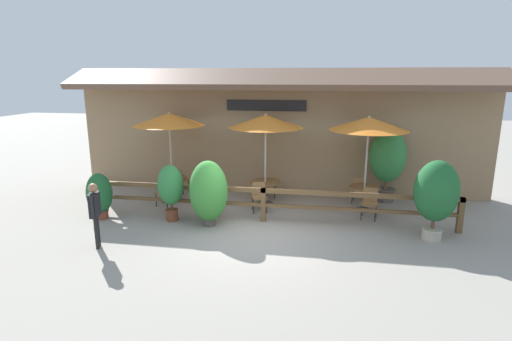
# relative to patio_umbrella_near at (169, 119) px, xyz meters

# --- Properties ---
(ground_plane) EXTENTS (60.00, 60.00, 0.00)m
(ground_plane) POSITION_rel_patio_umbrella_near_xyz_m (3.27, -2.63, -2.62)
(ground_plane) COLOR gray
(building_facade) EXTENTS (14.28, 1.49, 4.23)m
(building_facade) POSITION_rel_patio_umbrella_near_xyz_m (3.27, 1.47, -0.46)
(building_facade) COLOR #997A56
(building_facade) RESTS_ON ground
(patio_railing) EXTENTS (10.40, 0.14, 0.95)m
(patio_railing) POSITION_rel_patio_umbrella_near_xyz_m (3.27, -1.58, -1.93)
(patio_railing) COLOR brown
(patio_railing) RESTS_ON ground
(patio_umbrella_near) EXTENTS (2.27, 2.27, 2.86)m
(patio_umbrella_near) POSITION_rel_patio_umbrella_near_xyz_m (0.00, 0.00, 0.00)
(patio_umbrella_near) COLOR #B7B2A8
(patio_umbrella_near) RESTS_ON ground
(dining_table_near) EXTENTS (0.92, 0.92, 0.74)m
(dining_table_near) POSITION_rel_patio_umbrella_near_xyz_m (-0.00, 0.00, -2.03)
(dining_table_near) COLOR brown
(dining_table_near) RESTS_ON ground
(chair_near_streetside) EXTENTS (0.47, 0.47, 0.87)m
(chair_near_streetside) POSITION_rel_patio_umbrella_near_xyz_m (0.02, -0.66, -2.13)
(chair_near_streetside) COLOR olive
(chair_near_streetside) RESTS_ON ground
(chair_near_wallside) EXTENTS (0.50, 0.50, 0.87)m
(chair_near_wallside) POSITION_rel_patio_umbrella_near_xyz_m (0.02, 0.66, -2.13)
(chair_near_wallside) COLOR olive
(chair_near_wallside) RESTS_ON ground
(patio_umbrella_middle) EXTENTS (2.27, 2.27, 2.86)m
(patio_umbrella_middle) POSITION_rel_patio_umbrella_near_xyz_m (3.10, -0.04, 0.00)
(patio_umbrella_middle) COLOR #B7B2A8
(patio_umbrella_middle) RESTS_ON ground
(dining_table_middle) EXTENTS (0.92, 0.92, 0.74)m
(dining_table_middle) POSITION_rel_patio_umbrella_near_xyz_m (3.10, -0.04, -2.03)
(dining_table_middle) COLOR brown
(dining_table_middle) RESTS_ON ground
(chair_middle_streetside) EXTENTS (0.51, 0.51, 0.87)m
(chair_middle_streetside) POSITION_rel_patio_umbrella_near_xyz_m (3.01, -0.74, -2.13)
(chair_middle_streetside) COLOR olive
(chair_middle_streetside) RESTS_ON ground
(chair_middle_wallside) EXTENTS (0.47, 0.47, 0.87)m
(chair_middle_wallside) POSITION_rel_patio_umbrella_near_xyz_m (3.13, 0.65, -2.13)
(chair_middle_wallside) COLOR olive
(chair_middle_wallside) RESTS_ON ground
(patio_umbrella_far) EXTENTS (2.27, 2.27, 2.86)m
(patio_umbrella_far) POSITION_rel_patio_umbrella_near_xyz_m (6.12, -0.17, 0.00)
(patio_umbrella_far) COLOR #B7B2A8
(patio_umbrella_far) RESTS_ON ground
(dining_table_far) EXTENTS (0.92, 0.92, 0.74)m
(dining_table_far) POSITION_rel_patio_umbrella_near_xyz_m (6.12, -0.17, -2.03)
(dining_table_far) COLOR brown
(dining_table_far) RESTS_ON ground
(chair_far_streetside) EXTENTS (0.49, 0.49, 0.87)m
(chair_far_streetside) POSITION_rel_patio_umbrella_near_xyz_m (6.21, -0.85, -2.13)
(chair_far_streetside) COLOR olive
(chair_far_streetside) RESTS_ON ground
(chair_far_wallside) EXTENTS (0.49, 0.49, 0.87)m
(chair_far_wallside) POSITION_rel_patio_umbrella_near_xyz_m (6.03, 0.50, -2.13)
(chair_far_wallside) COLOR olive
(chair_far_wallside) RESTS_ON ground
(potted_plant_entrance_palm) EXTENTS (1.04, 0.93, 1.80)m
(potted_plant_entrance_palm) POSITION_rel_patio_umbrella_near_xyz_m (1.87, -2.15, -1.67)
(potted_plant_entrance_palm) COLOR #564C47
(potted_plant_entrance_palm) RESTS_ON ground
(potted_plant_broad_leaf) EXTENTS (0.73, 0.66, 1.32)m
(potted_plant_broad_leaf) POSITION_rel_patio_umbrella_near_xyz_m (-1.34, -2.12, -1.93)
(potted_plant_broad_leaf) COLOR brown
(potted_plant_broad_leaf) RESTS_ON ground
(potted_plant_corner_fern) EXTENTS (0.72, 0.64, 1.60)m
(potted_plant_corner_fern) POSITION_rel_patio_umbrella_near_xyz_m (0.72, -1.95, -1.66)
(potted_plant_corner_fern) COLOR brown
(potted_plant_corner_fern) RESTS_ON ground
(potted_plant_small_flowering) EXTENTS (1.05, 0.94, 2.01)m
(potted_plant_small_flowering) POSITION_rel_patio_umbrella_near_xyz_m (7.59, -2.15, -1.42)
(potted_plant_small_flowering) COLOR #B7AD99
(potted_plant_small_flowering) RESTS_ON ground
(potted_plant_tall_tropical) EXTENTS (1.14, 1.03, 2.36)m
(potted_plant_tall_tropical) POSITION_rel_patio_umbrella_near_xyz_m (6.88, 0.92, -1.22)
(potted_plant_tall_tropical) COLOR #564C47
(potted_plant_tall_tropical) RESTS_ON ground
(pedestrian) EXTENTS (0.33, 0.53, 1.57)m
(pedestrian) POSITION_rel_patio_umbrella_near_xyz_m (-0.34, -3.97, -1.61)
(pedestrian) COLOR black
(pedestrian) RESTS_ON ground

